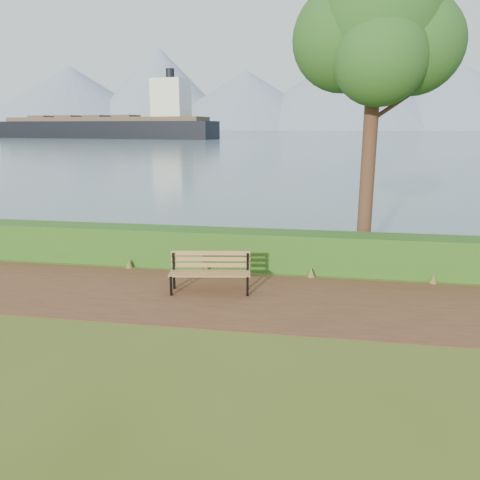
# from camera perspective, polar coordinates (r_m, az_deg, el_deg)

# --- Properties ---
(ground) EXTENTS (140.00, 140.00, 0.00)m
(ground) POSITION_cam_1_polar(r_m,az_deg,el_deg) (10.08, -0.75, -7.72)
(ground) COLOR #475418
(ground) RESTS_ON ground
(path) EXTENTS (40.00, 3.40, 0.01)m
(path) POSITION_cam_1_polar(r_m,az_deg,el_deg) (10.36, -0.45, -7.09)
(path) COLOR #552A1D
(path) RESTS_ON ground
(hedge) EXTENTS (32.00, 0.85, 1.00)m
(hedge) POSITION_cam_1_polar(r_m,az_deg,el_deg) (12.37, 1.37, -1.18)
(hedge) COLOR #1F4A15
(hedge) RESTS_ON ground
(water) EXTENTS (700.00, 510.00, 0.00)m
(water) POSITION_cam_1_polar(r_m,az_deg,el_deg) (269.26, 9.29, 12.87)
(water) COLOR #435C6C
(water) RESTS_ON ground
(mountains) EXTENTS (585.00, 190.00, 70.00)m
(mountains) POSITION_cam_1_polar(r_m,az_deg,el_deg) (416.11, 8.27, 17.00)
(mountains) COLOR gray
(mountains) RESTS_ON ground
(bench) EXTENTS (1.88, 0.80, 0.91)m
(bench) POSITION_cam_1_polar(r_m,az_deg,el_deg) (10.64, -3.66, -3.57)
(bench) COLOR black
(bench) RESTS_ON ground
(tree) EXTENTS (4.18, 3.52, 8.05)m
(tree) POSITION_cam_1_polar(r_m,az_deg,el_deg) (13.05, 16.28, 23.38)
(tree) COLOR #361F16
(tree) RESTS_ON ground
(cargo_ship) EXTENTS (67.21, 20.34, 20.15)m
(cargo_ship) POSITION_cam_1_polar(r_m,az_deg,el_deg) (141.51, -15.35, 13.07)
(cargo_ship) COLOR black
(cargo_ship) RESTS_ON ground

